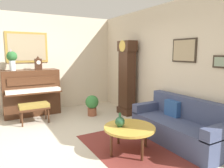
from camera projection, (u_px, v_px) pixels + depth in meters
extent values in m
cube|color=beige|center=(64.00, 144.00, 4.05)|extent=(6.40, 6.00, 0.10)
cube|color=beige|center=(36.00, 63.00, 6.07)|extent=(0.10, 4.90, 2.80)
cube|color=#B28E3D|center=(27.00, 47.00, 5.84)|extent=(0.03, 1.10, 0.84)
cube|color=tan|center=(27.00, 47.00, 5.82)|extent=(0.01, 0.98, 0.72)
cube|color=beige|center=(161.00, 66.00, 5.01)|extent=(5.30, 0.10, 2.80)
cube|color=#33281E|center=(184.00, 50.00, 4.28)|extent=(0.60, 0.03, 0.48)
cube|color=tan|center=(184.00, 50.00, 4.27)|extent=(0.54, 0.01, 0.42)
cube|color=#33281E|center=(220.00, 62.00, 3.62)|extent=(0.26, 0.03, 0.22)
cube|color=gray|center=(220.00, 62.00, 3.62)|extent=(0.20, 0.01, 0.16)
cube|color=maroon|center=(136.00, 148.00, 3.78)|extent=(2.10, 1.50, 0.01)
cube|color=#4C2B19|center=(31.00, 92.00, 5.78)|extent=(0.60, 1.44, 1.24)
cube|color=#4C2B19|center=(34.00, 93.00, 5.40)|extent=(0.28, 1.38, 0.04)
cube|color=white|center=(34.00, 91.00, 5.39)|extent=(0.26, 1.32, 0.08)
cube|color=#4C2B19|center=(33.00, 81.00, 5.45)|extent=(0.03, 1.20, 0.20)
cube|color=#4C2B19|center=(34.00, 108.00, 5.08)|extent=(0.42, 0.70, 0.04)
cube|color=olive|center=(34.00, 105.00, 5.07)|extent=(0.40, 0.68, 0.08)
cylinder|color=#4C2B19|center=(22.00, 119.00, 4.83)|extent=(0.04, 0.04, 0.36)
cylinder|color=#4C2B19|center=(49.00, 116.00, 5.12)|extent=(0.04, 0.04, 0.36)
cylinder|color=#4C2B19|center=(20.00, 116.00, 5.10)|extent=(0.04, 0.04, 0.36)
cylinder|color=#4C2B19|center=(46.00, 112.00, 5.40)|extent=(0.04, 0.04, 0.36)
cube|color=#3D2316|center=(127.00, 111.00, 5.89)|extent=(0.52, 0.34, 0.18)
cube|color=#3D2316|center=(127.00, 83.00, 5.77)|extent=(0.44, 0.28, 1.78)
cube|color=#3D2316|center=(127.00, 46.00, 5.63)|extent=(0.52, 0.32, 0.28)
cylinder|color=gold|center=(122.00, 46.00, 5.55)|extent=(0.30, 0.02, 0.30)
cylinder|color=gold|center=(125.00, 80.00, 5.74)|extent=(0.03, 0.03, 0.70)
cube|color=#424C70|center=(178.00, 132.00, 4.01)|extent=(1.90, 0.80, 0.42)
cube|color=#424C70|center=(190.00, 109.00, 4.09)|extent=(1.90, 0.20, 0.44)
cube|color=#424C70|center=(149.00, 107.00, 4.70)|extent=(0.18, 0.80, 0.20)
cube|color=#424C70|center=(221.00, 132.00, 3.22)|extent=(0.18, 0.80, 0.20)
cube|color=#2D5699|center=(172.00, 108.00, 4.28)|extent=(0.34, 0.12, 0.32)
cylinder|color=gold|center=(129.00, 128.00, 3.59)|extent=(0.88, 0.88, 0.04)
torus|color=#4C2B19|center=(129.00, 128.00, 3.59)|extent=(0.88, 0.88, 0.04)
cylinder|color=#4C2B19|center=(146.00, 136.00, 3.80)|extent=(0.04, 0.04, 0.41)
cylinder|color=#4C2B19|center=(142.00, 148.00, 3.31)|extent=(0.04, 0.04, 0.41)
cylinder|color=#4C2B19|center=(111.00, 145.00, 3.44)|extent=(0.04, 0.04, 0.41)
cylinder|color=#4C2B19|center=(118.00, 133.00, 3.93)|extent=(0.04, 0.04, 0.41)
cube|color=#3D2316|center=(38.00, 64.00, 5.75)|extent=(0.12, 0.18, 0.30)
cylinder|color=white|center=(38.00, 62.00, 5.69)|extent=(0.01, 0.11, 0.11)
cone|color=#3D2316|center=(38.00, 57.00, 5.72)|extent=(0.10, 0.10, 0.08)
cylinder|color=silver|center=(12.00, 66.00, 5.44)|extent=(0.15, 0.15, 0.26)
sphere|color=#2D6B33|center=(12.00, 56.00, 5.40)|extent=(0.26, 0.26, 0.26)
cone|color=#D199B7|center=(11.00, 51.00, 5.35)|extent=(0.06, 0.06, 0.16)
cylinder|color=#234C33|center=(120.00, 126.00, 3.59)|extent=(0.09, 0.09, 0.01)
sphere|color=#285638|center=(120.00, 122.00, 3.58)|extent=(0.17, 0.17, 0.17)
cylinder|color=#285638|center=(120.00, 115.00, 3.56)|extent=(0.04, 0.04, 0.08)
cylinder|color=#935138|center=(92.00, 112.00, 5.73)|extent=(0.24, 0.24, 0.22)
sphere|color=#387F3D|center=(92.00, 102.00, 5.69)|extent=(0.36, 0.36, 0.36)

